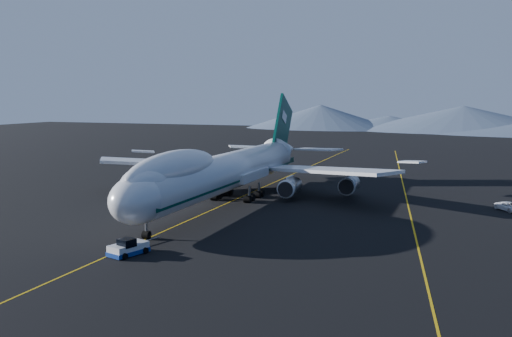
% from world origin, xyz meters
% --- Properties ---
extents(ground, '(500.00, 500.00, 0.00)m').
position_xyz_m(ground, '(0.00, 0.00, 0.00)').
color(ground, black).
rests_on(ground, ground).
extents(taxiway_line_main, '(0.25, 220.00, 0.01)m').
position_xyz_m(taxiway_line_main, '(0.00, 0.00, 0.01)').
color(taxiway_line_main, '#CB9F0B').
rests_on(taxiway_line_main, ground).
extents(taxiway_line_side, '(28.08, 198.09, 0.01)m').
position_xyz_m(taxiway_line_side, '(30.00, 10.00, 0.01)').
color(taxiway_line_side, '#CB9F0B').
rests_on(taxiway_line_side, ground).
extents(boeing_747, '(59.62, 72.43, 19.37)m').
position_xyz_m(boeing_747, '(0.00, 0.03, 5.81)').
color(boeing_747, silver).
rests_on(boeing_747, ground).
extents(pushback_tug, '(3.80, 5.32, 2.10)m').
position_xyz_m(pushback_tug, '(1.97, -33.80, 0.66)').
color(pushback_tug, silver).
rests_on(pushback_tug, ground).
extents(service_van, '(4.91, 5.55, 1.43)m').
position_xyz_m(service_van, '(46.09, 10.34, 0.71)').
color(service_van, white).
rests_on(service_van, ground).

